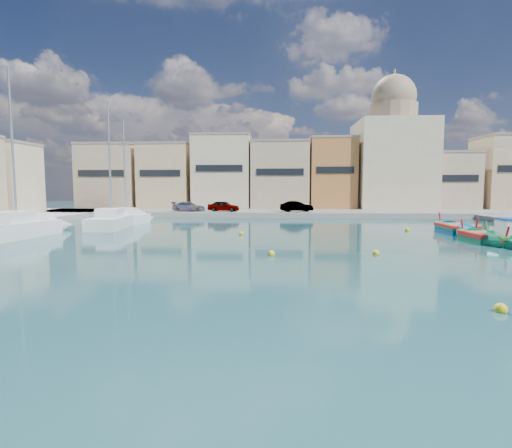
% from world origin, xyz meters
% --- Properties ---
extents(ground, '(160.00, 160.00, 0.00)m').
position_xyz_m(ground, '(0.00, 0.00, 0.00)').
color(ground, '#14383D').
rests_on(ground, ground).
extents(north_quay, '(80.00, 8.00, 0.60)m').
position_xyz_m(north_quay, '(0.00, 32.00, 0.30)').
color(north_quay, gray).
rests_on(north_quay, ground).
extents(north_townhouses, '(83.20, 7.87, 10.19)m').
position_xyz_m(north_townhouses, '(6.68, 39.36, 5.00)').
color(north_townhouses, tan).
rests_on(north_townhouses, ground).
extents(church_block, '(10.00, 10.00, 19.10)m').
position_xyz_m(church_block, '(10.00, 40.00, 8.41)').
color(church_block, beige).
rests_on(church_block, ground).
extents(parked_cars, '(17.12, 2.23, 1.30)m').
position_xyz_m(parked_cars, '(-11.39, 30.50, 1.22)').
color(parked_cars, '#4C1919').
rests_on(parked_cars, north_quay).
extents(luzzu_blue_cabin, '(2.01, 7.39, 2.60)m').
position_xyz_m(luzzu_blue_cabin, '(8.01, 7.65, 0.32)').
color(luzzu_blue_cabin, '#0A7249').
rests_on(luzzu_blue_cabin, ground).
extents(luzzu_cyan_mid, '(2.16, 8.45, 2.49)m').
position_xyz_m(luzzu_cyan_mid, '(7.72, 13.95, 0.26)').
color(luzzu_cyan_mid, '#005499').
rests_on(luzzu_cyan_mid, ground).
extents(luzzu_green, '(2.26, 7.13, 2.21)m').
position_xyz_m(luzzu_green, '(7.22, 9.04, 0.24)').
color(luzzu_green, '#0B7348').
rests_on(luzzu_green, ground).
extents(yacht_north, '(4.18, 8.36, 10.75)m').
position_xyz_m(yacht_north, '(-20.05, 20.65, 0.42)').
color(yacht_north, white).
rests_on(yacht_north, ground).
extents(yacht_midnorth, '(3.09, 8.41, 11.69)m').
position_xyz_m(yacht_midnorth, '(-20.57, 17.63, 0.46)').
color(yacht_midnorth, white).
rests_on(yacht_midnorth, ground).
extents(yacht_mid, '(4.01, 10.29, 12.63)m').
position_xyz_m(yacht_mid, '(-24.31, 11.30, 0.50)').
color(yacht_mid, white).
rests_on(yacht_mid, ground).
extents(mooring_buoys, '(25.10, 21.78, 0.36)m').
position_xyz_m(mooring_buoys, '(0.75, 5.43, 0.08)').
color(mooring_buoys, yellow).
rests_on(mooring_buoys, ground).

